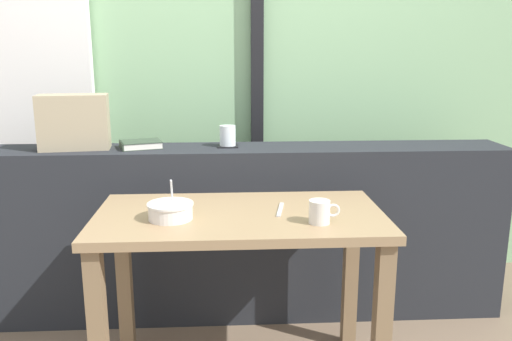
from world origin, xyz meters
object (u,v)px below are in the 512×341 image
(coaster_square, at_px, (228,146))
(ceramic_mug, at_px, (320,212))
(throw_pillow, at_px, (74,122))
(fork_utensil, at_px, (280,209))
(soup_bowl, at_px, (170,211))
(closed_book, at_px, (141,144))
(juice_glass, at_px, (228,137))
(breakfast_table, at_px, (240,244))

(coaster_square, relative_size, ceramic_mug, 0.88)
(throw_pillow, distance_m, fork_utensil, 1.12)
(coaster_square, xyz_separation_m, fork_utensil, (0.20, -0.59, -0.14))
(soup_bowl, bearing_deg, closed_book, 107.24)
(ceramic_mug, bearing_deg, throw_pillow, 145.29)
(juice_glass, bearing_deg, closed_book, -178.57)
(breakfast_table, distance_m, soup_bowl, 0.31)
(coaster_square, bearing_deg, throw_pillow, -178.00)
(breakfast_table, bearing_deg, soup_bowl, -167.27)
(breakfast_table, xyz_separation_m, soup_bowl, (-0.26, -0.06, 0.16))
(coaster_square, distance_m, juice_glass, 0.05)
(juice_glass, relative_size, throw_pillow, 0.31)
(coaster_square, distance_m, ceramic_mug, 0.83)
(soup_bowl, bearing_deg, throw_pillow, 128.15)
(juice_glass, xyz_separation_m, soup_bowl, (-0.22, -0.68, -0.16))
(soup_bowl, bearing_deg, breakfast_table, 12.73)
(juice_glass, distance_m, ceramic_mug, 0.84)
(coaster_square, height_order, throw_pillow, throw_pillow)
(juice_glass, height_order, soup_bowl, juice_glass)
(coaster_square, bearing_deg, closed_book, -178.57)
(closed_book, xyz_separation_m, fork_utensil, (0.62, -0.58, -0.16))
(breakfast_table, distance_m, closed_book, 0.82)
(coaster_square, xyz_separation_m, juice_glass, (0.00, 0.00, 0.05))
(coaster_square, relative_size, closed_book, 0.44)
(closed_book, bearing_deg, fork_utensil, -43.09)
(breakfast_table, bearing_deg, coaster_square, 93.79)
(breakfast_table, height_order, throw_pillow, throw_pillow)
(soup_bowl, bearing_deg, ceramic_mug, -8.30)
(coaster_square, bearing_deg, soup_bowl, -107.71)
(coaster_square, xyz_separation_m, ceramic_mug, (0.33, -0.75, -0.11))
(breakfast_table, relative_size, throw_pillow, 3.45)
(coaster_square, distance_m, fork_utensil, 0.64)
(throw_pillow, relative_size, ceramic_mug, 2.83)
(closed_book, bearing_deg, breakfast_table, -52.67)
(throw_pillow, xyz_separation_m, soup_bowl, (0.51, -0.65, -0.24))
(breakfast_table, xyz_separation_m, ceramic_mug, (0.29, -0.14, 0.17))
(juice_glass, bearing_deg, coaster_square, -91.79)
(throw_pillow, relative_size, soup_bowl, 1.88)
(ceramic_mug, bearing_deg, juice_glass, 113.38)
(ceramic_mug, bearing_deg, coaster_square, 113.38)
(breakfast_table, relative_size, coaster_square, 11.05)
(breakfast_table, relative_size, fork_utensil, 6.50)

